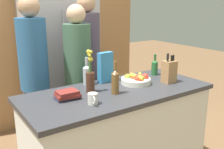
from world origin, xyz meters
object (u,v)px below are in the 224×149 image
Objects in this scene: refrigerator at (60,58)px; flower_vase at (90,78)px; cereal_box at (105,67)px; knife_block at (169,71)px; bottle_oil at (115,81)px; book_stack at (67,95)px; person_in_red_tee at (88,62)px; bottle_wine at (155,67)px; person_in_blue at (78,73)px; bottle_vinegar at (87,74)px; coffee_mug at (93,99)px; fruit_bowl at (136,80)px; person_at_sink at (34,73)px.

refrigerator reaches higher than flower_vase.
flower_vase is 1.27× the size of cereal_box.
refrigerator is at bearing 108.01° from knife_block.
cereal_box reaches higher than bottle_oil.
person_in_red_tee reaches higher than book_stack.
bottle_wine is 0.81m from person_in_blue.
knife_block is at bearing -2.42° from bottle_oil.
flower_vase is at bearing -146.29° from cereal_box.
flower_vase is (-0.28, -1.29, 0.09)m from refrigerator.
knife_block is 0.78m from bottle_vinegar.
coffee_mug is at bearing -116.03° from flower_vase.
book_stack is at bearing -179.26° from fruit_bowl.
refrigerator is 1.31m from bottle_wine.
fruit_bowl is at bearing 151.66° from knife_block.
fruit_bowl is at bearing 20.76° from bottle_oil.
bottle_oil is 0.36m from bottle_vinegar.
flower_vase is 1.66× the size of bottle_wine.
person_in_blue is at bearing 146.84° from bottle_wine.
person_in_blue reaches higher than book_stack.
person_at_sink is 1.05× the size of person_in_blue.
refrigerator is 9.64× the size of book_stack.
bottle_vinegar is 0.16× the size of person_in_blue.
person_in_blue is (0.08, 0.34, -0.08)m from bottle_vinegar.
bottle_wine is (0.83, 0.10, -0.04)m from flower_vase.
refrigerator is at bearing 62.83° from person_at_sink.
person_in_red_tee is (0.29, 0.51, -0.01)m from bottle_vinegar.
refrigerator is 1.11× the size of person_at_sink.
coffee_mug is 0.24m from book_stack.
fruit_bowl is at bearing -160.47° from bottle_wine.
fruit_bowl is at bearing -28.06° from person_at_sink.
flower_vase is 0.57m from person_in_blue.
coffee_mug is 0.07× the size of person_in_blue.
person_at_sink is 0.44m from person_in_blue.
bottle_vinegar is at bearing 66.02° from coffee_mug.
person_at_sink is at bearing 93.66° from book_stack.
coffee_mug is (-0.39, -0.42, -0.10)m from cereal_box.
fruit_bowl is 1.00m from person_at_sink.
person_in_red_tee is (0.37, 0.71, -0.04)m from flower_vase.
flower_vase is (-0.76, 0.17, 0.02)m from knife_block.
bottle_wine is at bearing -71.88° from person_in_red_tee.
cereal_box is at bearing -27.03° from person_at_sink.
flower_vase is 0.22m from bottle_vinegar.
bottle_oil is at bearing 19.53° from coffee_mug.
refrigerator is 1.59m from coffee_mug.
bottle_wine is at bearing -12.70° from person_at_sink.
flower_vase reaches higher than knife_block.
knife_block is 0.79× the size of flower_vase.
knife_block is 1.31m from person_at_sink.
cereal_box is (-0.21, 0.20, 0.11)m from fruit_bowl.
refrigerator is 5.21× the size of flower_vase.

